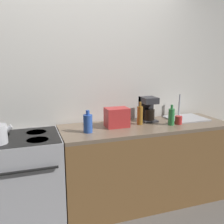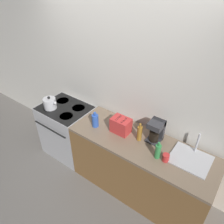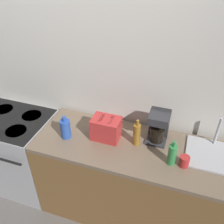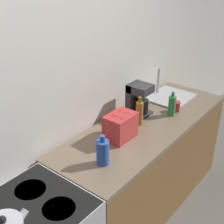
# 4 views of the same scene
# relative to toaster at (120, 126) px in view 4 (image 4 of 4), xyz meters

# --- Properties ---
(wall_back) EXTENTS (8.00, 0.05, 2.60)m
(wall_back) POSITION_rel_toaster_xyz_m (-0.34, 0.34, 0.30)
(wall_back) COLOR silver
(wall_back) RESTS_ON ground_plane
(counter_block) EXTENTS (1.88, 0.65, 0.90)m
(counter_block) POSITION_rel_toaster_xyz_m (0.33, -0.03, -0.55)
(counter_block) COLOR brown
(counter_block) RESTS_ON ground_plane
(toaster) EXTENTS (0.24, 0.17, 0.20)m
(toaster) POSITION_rel_toaster_xyz_m (0.00, 0.00, 0.00)
(toaster) COLOR red
(toaster) RESTS_ON counter_block
(coffee_maker) EXTENTS (0.17, 0.20, 0.28)m
(coffee_maker) POSITION_rel_toaster_xyz_m (0.43, 0.13, 0.05)
(coffee_maker) COLOR #333338
(coffee_maker) RESTS_ON counter_block
(sink_tray) EXTENTS (0.44, 0.38, 0.28)m
(sink_tray) POSITION_rel_toaster_xyz_m (0.91, 0.07, -0.09)
(sink_tray) COLOR #B7B7BC
(sink_tray) RESTS_ON counter_block
(bottle_blue) EXTENTS (0.09, 0.09, 0.22)m
(bottle_blue) POSITION_rel_toaster_xyz_m (-0.34, -0.11, -0.01)
(bottle_blue) COLOR #2D56B7
(bottle_blue) RESTS_ON counter_block
(bottle_amber) EXTENTS (0.06, 0.06, 0.25)m
(bottle_amber) POSITION_rel_toaster_xyz_m (0.27, 0.01, 0.00)
(bottle_amber) COLOR #9E6B23
(bottle_amber) RESTS_ON counter_block
(bottle_green) EXTENTS (0.07, 0.07, 0.23)m
(bottle_green) POSITION_rel_toaster_xyz_m (0.59, -0.13, -0.01)
(bottle_green) COLOR #338C47
(bottle_green) RESTS_ON counter_block
(cup_red) EXTENTS (0.08, 0.08, 0.09)m
(cup_red) POSITION_rel_toaster_xyz_m (0.69, -0.12, -0.06)
(cup_red) COLOR red
(cup_red) RESTS_ON counter_block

